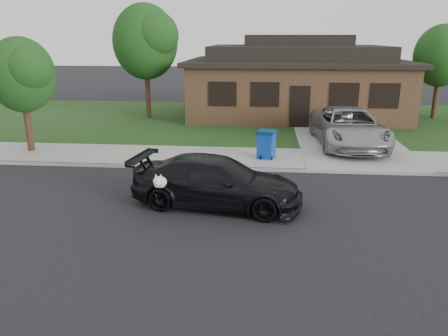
{
  "coord_description": "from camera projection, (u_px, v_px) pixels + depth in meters",
  "views": [
    {
      "loc": [
        2.14,
        -11.7,
        4.7
      ],
      "look_at": [
        1.07,
        0.15,
        1.1
      ],
      "focal_mm": 35.0,
      "sensor_mm": 36.0,
      "label": 1
    }
  ],
  "objects": [
    {
      "name": "lawn",
      "position": [
        226.0,
        120.0,
        25.08
      ],
      "size": [
        60.0,
        13.0,
        0.13
      ],
      "primitive_type": "cube",
      "color": "#193814",
      "rests_on": "ground"
    },
    {
      "name": "house",
      "position": [
        295.0,
        81.0,
        26.03
      ],
      "size": [
        12.6,
        8.6,
        4.65
      ],
      "color": "#422B1C",
      "rests_on": "ground"
    },
    {
      "name": "minivan",
      "position": [
        349.0,
        127.0,
        18.86
      ],
      "size": [
        2.92,
        5.89,
        1.6
      ],
      "primitive_type": "imported",
      "rotation": [
        0.0,
        0.0,
        0.05
      ],
      "color": "#9EA1A5",
      "rests_on": "driveway"
    },
    {
      "name": "tree_1",
      "position": [
        445.0,
        55.0,
        24.3
      ],
      "size": [
        3.15,
        3.0,
        5.25
      ],
      "color": "#332114",
      "rests_on": "ground"
    },
    {
      "name": "recycling_bin",
      "position": [
        266.0,
        144.0,
        17.01
      ],
      "size": [
        0.82,
        0.82,
        1.09
      ],
      "rotation": [
        0.0,
        0.0,
        -0.31
      ],
      "color": "#0E389B",
      "rests_on": "sidewalk"
    },
    {
      "name": "ground",
      "position": [
        187.0,
        205.0,
        12.7
      ],
      "size": [
        120.0,
        120.0,
        0.0
      ],
      "primitive_type": "plane",
      "color": "black",
      "rests_on": "ground"
    },
    {
      "name": "tree_0",
      "position": [
        148.0,
        40.0,
        24.06
      ],
      "size": [
        3.78,
        3.6,
        6.34
      ],
      "color": "#332114",
      "rests_on": "ground"
    },
    {
      "name": "driveway",
      "position": [
        341.0,
        133.0,
        21.69
      ],
      "size": [
        4.5,
        13.0,
        0.14
      ],
      "primitive_type": "cube",
      "color": "gray",
      "rests_on": "ground"
    },
    {
      "name": "curb",
      "position": [
        203.0,
        168.0,
        16.02
      ],
      "size": [
        60.0,
        0.12,
        0.12
      ],
      "primitive_type": "cube",
      "color": "gray",
      "rests_on": "ground"
    },
    {
      "name": "sidewalk",
      "position": [
        209.0,
        157.0,
        17.45
      ],
      "size": [
        60.0,
        3.0,
        0.12
      ],
      "primitive_type": "cube",
      "color": "gray",
      "rests_on": "ground"
    },
    {
      "name": "sedan",
      "position": [
        216.0,
        182.0,
        12.46
      ],
      "size": [
        5.14,
        2.74,
        1.42
      ],
      "rotation": [
        0.0,
        0.0,
        1.41
      ],
      "color": "black",
      "rests_on": "ground"
    },
    {
      "name": "tree_2",
      "position": [
        23.0,
        74.0,
        17.27
      ],
      "size": [
        2.73,
        2.6,
        4.59
      ],
      "color": "#332114",
      "rests_on": "ground"
    }
  ]
}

